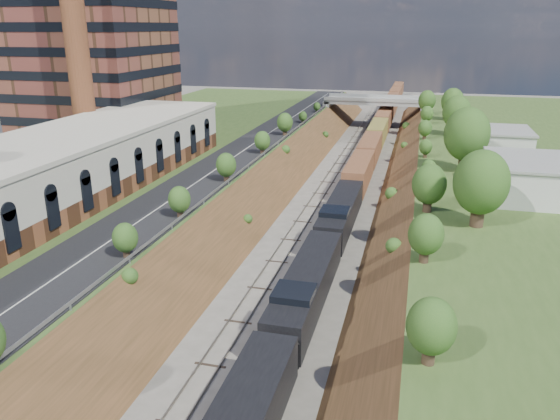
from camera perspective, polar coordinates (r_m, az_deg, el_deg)
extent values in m
cube|color=#3B5523|center=(87.92, -16.05, 4.08)|extent=(44.00, 180.00, 5.00)
cube|color=brown|center=(79.97, -2.10, 1.53)|extent=(10.00, 180.00, 10.00)
cube|color=brown|center=(76.92, 13.82, 0.28)|extent=(10.00, 180.00, 10.00)
cube|color=gray|center=(78.06, 3.82, 1.14)|extent=(1.58, 180.00, 0.18)
cube|color=gray|center=(77.33, 7.61, 0.84)|extent=(1.58, 180.00, 0.18)
cube|color=black|center=(80.00, -5.25, 5.22)|extent=(8.00, 180.00, 0.10)
cube|color=#99999E|center=(78.62, -2.43, 5.42)|extent=(0.06, 171.00, 0.30)
cube|color=brown|center=(66.63, -21.94, 2.10)|extent=(14.00, 62.00, 2.20)
cube|color=beige|center=(65.86, -22.28, 4.81)|extent=(14.00, 62.00, 4.30)
cube|color=beige|center=(65.38, -22.54, 6.85)|extent=(14.30, 62.30, 0.50)
cube|color=brown|center=(101.41, -19.51, 19.63)|extent=(22.00, 22.00, 44.00)
cylinder|color=brown|center=(83.61, -20.79, 18.53)|extent=(3.20, 3.20, 40.00)
cube|color=gray|center=(138.57, 5.06, 10.12)|extent=(1.50, 8.00, 6.20)
cube|color=gray|center=(136.76, 14.74, 9.48)|extent=(1.50, 8.00, 6.20)
cube|color=gray|center=(136.76, 9.95, 11.12)|extent=(24.00, 8.00, 1.00)
cube|color=gray|center=(132.70, 9.81, 11.25)|extent=(24.00, 0.30, 0.80)
cube|color=gray|center=(140.62, 10.11, 11.64)|extent=(24.00, 0.30, 0.80)
cube|color=silver|center=(68.46, 24.62, 2.95)|extent=(9.00, 12.00, 4.00)
cube|color=silver|center=(89.64, 22.08, 6.54)|extent=(8.00, 10.00, 3.60)
cylinder|color=#473323|center=(56.28, 19.94, -0.34)|extent=(1.30, 1.30, 2.62)
ellipsoid|color=#305A1F|center=(55.39, 20.30, 2.74)|extent=(5.25, 5.25, 6.30)
cylinder|color=#473323|center=(44.05, -18.21, -6.39)|extent=(0.66, 0.66, 1.22)
ellipsoid|color=#305A1F|center=(43.47, -18.41, -4.63)|extent=(2.45, 2.45, 2.94)
cube|color=black|center=(47.16, 2.81, -7.96)|extent=(3.14, 18.83, 3.09)
cube|color=black|center=(65.24, 6.36, -0.33)|extent=(3.14, 18.83, 3.09)
cube|color=brown|center=(140.13, 11.05, 9.82)|extent=(3.14, 133.50, 3.77)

